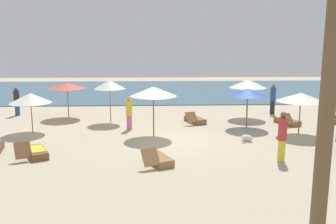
# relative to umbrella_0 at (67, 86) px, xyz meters

# --- Properties ---
(ground_plane) EXTENTS (60.00, 60.00, 0.00)m
(ground_plane) POSITION_rel_umbrella_0_xyz_m (5.77, -5.14, -1.88)
(ground_plane) COLOR #BCAD8E
(ocean_water) EXTENTS (48.00, 16.00, 0.06)m
(ocean_water) POSITION_rel_umbrella_0_xyz_m (5.77, 11.86, -1.85)
(ocean_water) COLOR #3D6075
(ocean_water) RESTS_ON ground_plane
(umbrella_0) EXTENTS (2.18, 2.18, 2.03)m
(umbrella_0) POSITION_rel_umbrella_0_xyz_m (0.00, 0.00, 0.00)
(umbrella_0) COLOR brown
(umbrella_0) RESTS_ON ground_plane
(umbrella_2) EXTENTS (2.12, 2.12, 2.04)m
(umbrella_2) POSITION_rel_umbrella_0_xyz_m (9.82, -2.93, -0.03)
(umbrella_2) COLOR olive
(umbrella_2) RESTS_ON ground_plane
(umbrella_3) EXTENTS (1.71, 1.71, 2.35)m
(umbrella_3) POSITION_rel_umbrella_0_xyz_m (2.63, -1.41, 0.23)
(umbrella_3) COLOR olive
(umbrella_3) RESTS_ON ground_plane
(umbrella_4) EXTENTS (2.15, 2.15, 2.35)m
(umbrella_4) POSITION_rel_umbrella_0_xyz_m (4.99, -4.51, 0.25)
(umbrella_4) COLOR brown
(umbrella_4) RESTS_ON ground_plane
(umbrella_5) EXTENTS (2.13, 2.13, 2.26)m
(umbrella_5) POSITION_rel_umbrella_0_xyz_m (10.43, -0.48, 0.14)
(umbrella_5) COLOR brown
(umbrella_5) RESTS_ON ground_plane
(umbrella_6) EXTENTS (2.26, 2.26, 2.02)m
(umbrella_6) POSITION_rel_umbrella_0_xyz_m (11.94, -4.47, -0.06)
(umbrella_6) COLOR brown
(umbrella_6) RESTS_ON ground_plane
(umbrella_7) EXTENTS (1.99, 1.99, 1.96)m
(umbrella_7) POSITION_rel_umbrella_0_xyz_m (-0.94, -3.57, -0.17)
(umbrella_7) COLOR olive
(umbrella_7) RESTS_ON ground_plane
(lounger_0) EXTENTS (1.16, 1.78, 0.70)m
(lounger_0) POSITION_rel_umbrella_0_xyz_m (12.19, -2.29, -1.71)
(lounger_0) COLOR brown
(lounger_0) RESTS_ON ground_plane
(lounger_1) EXTENTS (1.20, 1.77, 0.70)m
(lounger_1) POSITION_rel_umbrella_0_xyz_m (5.13, -8.45, -1.71)
(lounger_1) COLOR olive
(lounger_1) RESTS_ON ground_plane
(lounger_4) EXTENTS (1.20, 1.78, 0.69)m
(lounger_4) POSITION_rel_umbrella_0_xyz_m (7.25, -1.68, -1.71)
(lounger_4) COLOR brown
(lounger_4) RESTS_ON ground_plane
(lounger_6) EXTENTS (1.29, 1.76, 0.71)m
(lounger_6) POSITION_rel_umbrella_0_xyz_m (0.43, -7.44, -1.70)
(lounger_6) COLOR brown
(lounger_6) RESTS_ON ground_plane
(person_0) EXTENTS (0.44, 0.44, 1.71)m
(person_0) POSITION_rel_umbrella_0_xyz_m (3.76, -3.10, -1.01)
(person_0) COLOR #D17299
(person_0) RESTS_ON ground_plane
(person_1) EXTENTS (0.47, 0.47, 1.88)m
(person_1) POSITION_rel_umbrella_0_xyz_m (12.32, 0.64, -0.92)
(person_1) COLOR #26262D
(person_1) RESTS_ON ground_plane
(person_4) EXTENTS (0.42, 0.42, 1.88)m
(person_4) POSITION_rel_umbrella_0_xyz_m (9.72, -8.38, -0.92)
(person_4) COLOR yellow
(person_4) RESTS_ON ground_plane
(person_5) EXTENTS (0.34, 0.34, 1.71)m
(person_5) POSITION_rel_umbrella_0_xyz_m (-3.25, 0.83, -1.02)
(person_5) COLOR #2D4C8C
(person_5) RESTS_ON ground_plane
(dog) EXTENTS (0.59, 0.60, 0.31)m
(dog) POSITION_rel_umbrella_0_xyz_m (9.15, -5.58, -1.72)
(dog) COLOR silver
(dog) RESTS_ON ground_plane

